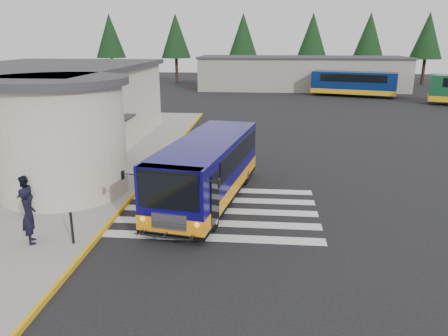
# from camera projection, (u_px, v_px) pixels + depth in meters

# --- Properties ---
(ground) EXTENTS (140.00, 140.00, 0.00)m
(ground) POSITION_uv_depth(u_px,v_px,m) (228.00, 204.00, 17.67)
(ground) COLOR black
(ground) RESTS_ON ground
(sidewalk) EXTENTS (10.00, 34.00, 0.15)m
(sidewalk) POSITION_uv_depth(u_px,v_px,m) (59.00, 168.00, 22.26)
(sidewalk) COLOR gray
(sidewalk) RESTS_ON ground
(curb_strip) EXTENTS (0.12, 34.00, 0.16)m
(curb_strip) POSITION_uv_depth(u_px,v_px,m) (154.00, 170.00, 21.83)
(curb_strip) COLOR gold
(curb_strip) RESTS_ON ground
(station_building) EXTENTS (12.70, 18.70, 4.80)m
(station_building) POSITION_uv_depth(u_px,v_px,m) (46.00, 110.00, 24.49)
(station_building) COLOR beige
(station_building) RESTS_ON ground
(crosswalk) EXTENTS (8.00, 5.35, 0.01)m
(crosswalk) POSITION_uv_depth(u_px,v_px,m) (214.00, 210.00, 16.95)
(crosswalk) COLOR silver
(crosswalk) RESTS_ON ground
(depot_building) EXTENTS (26.40, 8.40, 4.20)m
(depot_building) POSITION_uv_depth(u_px,v_px,m) (301.00, 73.00, 56.62)
(depot_building) COLOR gray
(depot_building) RESTS_ON ground
(tree_line) EXTENTS (58.40, 4.40, 10.00)m
(tree_line) POSITION_uv_depth(u_px,v_px,m) (300.00, 36.00, 62.90)
(tree_line) COLOR black
(tree_line) RESTS_ON ground
(transit_bus) EXTENTS (4.18, 9.30, 2.55)m
(transit_bus) POSITION_uv_depth(u_px,v_px,m) (207.00, 172.00, 17.69)
(transit_bus) COLOR #0E085D
(transit_bus) RESTS_ON ground
(pedestrian_a) EXTENTS (0.73, 0.80, 1.84)m
(pedestrian_a) POSITION_uv_depth(u_px,v_px,m) (29.00, 216.00, 13.72)
(pedestrian_a) COLOR black
(pedestrian_a) RESTS_ON sidewalk
(pedestrian_b) EXTENTS (0.78, 0.88, 1.51)m
(pedestrian_b) POSITION_uv_depth(u_px,v_px,m) (24.00, 196.00, 15.92)
(pedestrian_b) COLOR black
(pedestrian_b) RESTS_ON sidewalk
(bollard) EXTENTS (0.09, 0.09, 1.06)m
(bollard) POSITION_uv_depth(u_px,v_px,m) (72.00, 228.00, 13.78)
(bollard) COLOR black
(bollard) RESTS_ON sidewalk
(far_bus_a) EXTENTS (9.67, 5.24, 2.40)m
(far_bus_a) POSITION_uv_depth(u_px,v_px,m) (354.00, 83.00, 49.75)
(far_bus_a) COLOR #061B4F
(far_bus_a) RESTS_ON ground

